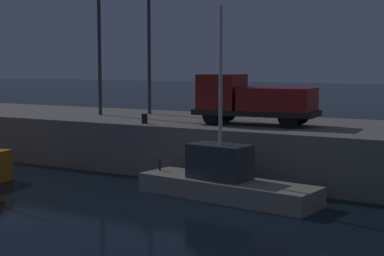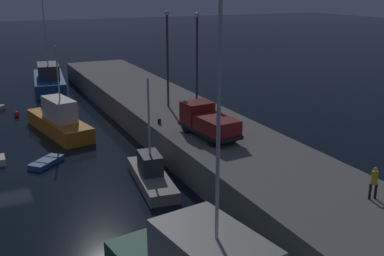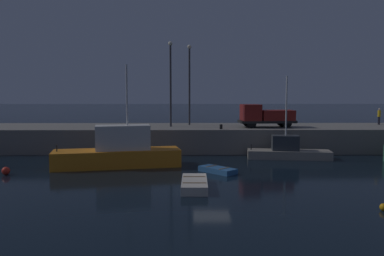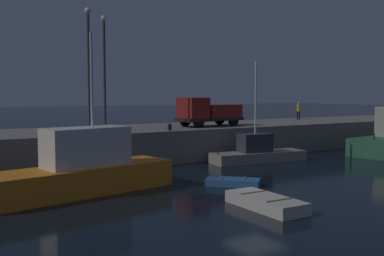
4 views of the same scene
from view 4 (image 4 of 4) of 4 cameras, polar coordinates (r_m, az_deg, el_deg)
The scene contains 12 objects.
ground_plane at distance 23.00m, azimuth 7.79°, elevation -8.31°, with size 320.00×320.00×0.00m, color black.
pier_quay at distance 35.29m, azimuth -7.54°, elevation -1.95°, with size 65.65×8.21×2.37m.
fishing_trawler_red at distance 33.97m, azimuth 8.14°, elevation -3.03°, with size 7.44×2.80×7.32m.
fishing_boat_orange at distance 23.69m, azimuth -13.65°, elevation -5.13°, with size 10.26×4.54×8.09m.
dinghy_orange_near at distance 25.28m, azimuth 5.12°, elevation -6.69°, with size 2.88×2.92×0.42m.
rowboat_white_mid at distance 20.53m, azimuth 9.14°, elevation -9.11°, with size 1.62×3.97×0.57m.
lamp_post_west at distance 33.53m, azimuth -12.71°, elevation 8.26°, with size 0.44×0.44×8.65m.
lamp_post_east at distance 36.06m, azimuth -10.83°, elevation 7.92°, with size 0.44×0.44×8.55m.
utility_truck at distance 37.01m, azimuth 1.97°, elevation 2.02°, with size 5.78×2.63×2.31m.
dockworker at distance 47.59m, azimuth 13.09°, elevation 2.24°, with size 0.38×0.47×1.78m.
bollard_west at distance 49.40m, azimuth 22.63°, elevation 1.29°, with size 0.28×0.28×0.64m, color black.
bollard_central at distance 32.95m, azimuth -2.79°, elevation 0.11°, with size 0.28×0.28×0.45m, color black.
Camera 4 is at (-14.28, -17.32, 5.01)m, focal length 42.96 mm.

